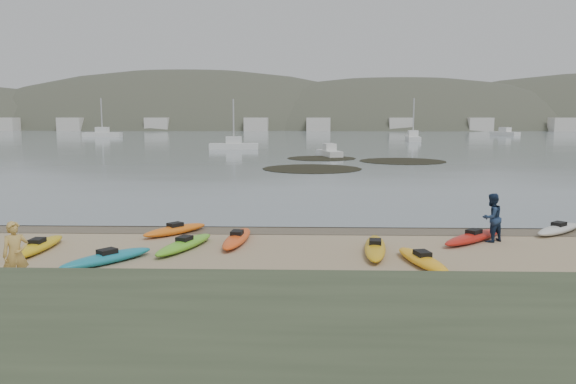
{
  "coord_description": "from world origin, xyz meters",
  "views": [
    {
      "loc": [
        0.67,
        -22.83,
        4.62
      ],
      "look_at": [
        0.0,
        0.0,
        1.5
      ],
      "focal_mm": 35.0,
      "sensor_mm": 36.0,
      "label": 1
    }
  ],
  "objects": [
    {
      "name": "wet_sand",
      "position": [
        0.0,
        -0.3,
        0.0
      ],
      "size": [
        60.0,
        60.0,
        0.0
      ],
      "primitive_type": "plane",
      "color": "brown",
      "rests_on": "ground"
    },
    {
      "name": "person_west",
      "position": [
        -7.07,
        -8.39,
        0.91
      ],
      "size": [
        0.79,
        0.75,
        1.82
      ],
      "primitive_type": "imported",
      "rotation": [
        0.0,
        0.0,
        0.65
      ],
      "color": "tan",
      "rests_on": "ground"
    },
    {
      "name": "far_town",
      "position": [
        6.0,
        145.0,
        2.0
      ],
      "size": [
        199.0,
        5.0,
        4.0
      ],
      "color": "beige",
      "rests_on": "ground"
    },
    {
      "name": "moored_boats",
      "position": [
        0.93,
        83.24,
        0.51
      ],
      "size": [
        96.53,
        73.95,
        1.14
      ],
      "color": "silver",
      "rests_on": "ground"
    },
    {
      "name": "far_hills",
      "position": [
        39.38,
        193.97,
        -15.93
      ],
      "size": [
        550.0,
        135.0,
        80.0
      ],
      "color": "#384235",
      "rests_on": "ground"
    },
    {
      "name": "kayaks",
      "position": [
        -0.76,
        -3.74,
        0.17
      ],
      "size": [
        22.93,
        8.04,
        0.34
      ],
      "color": "gold",
      "rests_on": "ground"
    },
    {
      "name": "ground",
      "position": [
        0.0,
        0.0,
        0.0
      ],
      "size": [
        600.0,
        600.0,
        0.0
      ],
      "primitive_type": "plane",
      "color": "tan",
      "rests_on": "ground"
    },
    {
      "name": "person_east",
      "position": [
        7.56,
        -2.35,
        0.9
      ],
      "size": [
        1.1,
        1.04,
        1.8
      ],
      "primitive_type": "imported",
      "rotation": [
        0.0,
        0.0,
        3.71
      ],
      "color": "navy",
      "rests_on": "ground"
    },
    {
      "name": "water",
      "position": [
        0.0,
        300.0,
        0.01
      ],
      "size": [
        1200.0,
        1200.0,
        0.0
      ],
      "primitive_type": "plane",
      "color": "slate",
      "rests_on": "ground"
    },
    {
      "name": "kelp_mats",
      "position": [
        5.05,
        31.88,
        0.03
      ],
      "size": [
        17.89,
        19.91,
        0.04
      ],
      "color": "black",
      "rests_on": "water"
    }
  ]
}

